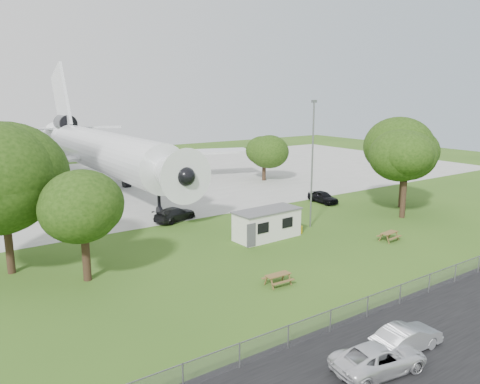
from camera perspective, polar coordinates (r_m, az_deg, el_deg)
ground at (r=36.50m, az=5.75°, el=-8.53°), size 160.00×160.00×0.00m
asphalt_strip at (r=28.77m, az=23.40°, el=-15.38°), size 120.00×8.00×0.02m
concrete_apron at (r=68.88m, az=-15.16°, el=0.91°), size 120.00×46.00×0.03m
airliner at (r=65.44m, az=-16.42°, el=4.94°), size 46.36×47.73×17.69m
site_cabin at (r=41.86m, az=3.32°, el=-3.90°), size 6.80×2.95×2.62m
picnic_west at (r=32.46m, az=4.64°, el=-11.20°), size 1.84×1.55×0.76m
picnic_east at (r=43.50m, az=17.68°, el=-5.65°), size 1.96×1.69×0.76m
fence at (r=30.50m, az=17.70°, el=-13.34°), size 58.00×0.04×1.30m
lamp_mast at (r=44.81m, az=8.78°, el=3.18°), size 0.16×0.16×12.00m
tree_west_big at (r=36.37m, az=-27.04°, el=1.44°), size 9.60×9.60×11.73m
tree_west_small at (r=33.24m, az=-18.63°, el=-2.01°), size 6.74×6.74×8.46m
tree_east_front at (r=50.56m, az=19.64°, el=4.34°), size 6.77×6.77×10.04m
tree_east_back at (r=55.35m, az=19.43°, el=4.76°), size 7.88×7.88×10.39m
tree_far_apron at (r=68.94m, az=2.97°, el=4.95°), size 5.77×5.77×7.21m
car_centre_sedan at (r=25.99m, az=19.61°, el=-16.47°), size 4.16×1.63×1.35m
car_west_estate at (r=23.99m, az=16.61°, el=-18.84°), size 5.03×2.88×1.32m
car_ne_hatch at (r=56.09m, az=10.07°, el=-0.61°), size 1.78×4.15×1.40m
car_apron_van at (r=47.92m, az=-7.94°, el=-2.69°), size 5.23×3.49×1.41m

